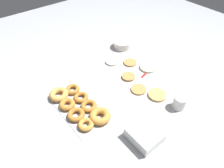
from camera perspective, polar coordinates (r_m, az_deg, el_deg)
ground_plane at (r=1.33m, az=4.07°, el=1.02°), size 3.00×3.00×0.00m
pancake_0 at (r=1.45m, az=10.26°, el=4.72°), size 0.12×0.12×0.01m
pancake_1 at (r=1.48m, az=5.18°, el=6.11°), size 0.09×0.09×0.01m
pancake_2 at (r=1.35m, az=4.74°, el=2.08°), size 0.09×0.09×0.01m
pancake_3 at (r=1.25m, az=12.79°, el=-3.07°), size 0.11×0.11×0.01m
pancake_4 at (r=1.48m, az=0.09°, el=6.44°), size 0.10×0.10×0.01m
pancake_5 at (r=1.27m, az=7.70°, el=-1.49°), size 0.10×0.10×0.01m
donut_tray at (r=1.17m, az=-9.49°, el=-6.17°), size 0.40×0.21×0.04m
batter_bowl at (r=1.64m, az=2.91°, el=11.33°), size 0.14×0.14×0.06m
container_stack at (r=1.03m, az=9.33°, el=-14.15°), size 0.16×0.14×0.06m
paper_cup at (r=1.20m, az=18.74°, el=-5.00°), size 0.07×0.07×0.08m
spatula at (r=1.34m, az=7.72°, el=1.03°), size 0.11×0.28×0.01m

